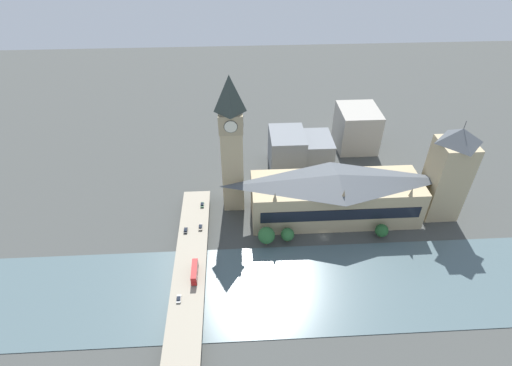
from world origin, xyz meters
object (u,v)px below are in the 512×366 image
Objects in this scene: clock_tower at (232,143)px; car_northbound_mid at (201,227)px; car_northbound_tail at (202,205)px; road_bridge at (188,287)px; car_southbound_lead at (186,230)px; parliament_hall at (336,196)px; car_northbound_lead at (179,299)px; victoria_tower at (448,173)px; double_decker_bus_mid at (195,272)px.

car_northbound_mid is (-24.41, 17.42, -34.92)m from clock_tower.
car_northbound_mid is 1.10× the size of car_northbound_tail.
car_southbound_lead is (34.13, 3.81, 1.68)m from road_bridge.
parliament_hall is 96.50m from car_northbound_lead.
clock_tower is at bearing 83.58° from victoria_tower.
car_northbound_lead is at bearing 156.69° from road_bridge.
car_southbound_lead is (41.69, 0.55, -0.03)m from car_northbound_lead.
car_southbound_lead is at bearing 136.68° from clock_tower.
double_decker_bus_mid is at bearing 179.06° from car_northbound_tail.
car_northbound_tail is (48.58, -0.80, -2.02)m from double_decker_bus_mid.
double_decker_bus_mid is 48.63m from car_northbound_tail.
clock_tower reaches higher than car_northbound_lead.
parliament_hall reaches higher than car_northbound_lead.
clock_tower reaches higher than road_bridge.
road_bridge is 8.41m from car_northbound_lead.
car_northbound_mid is 7.71m from car_southbound_lead.
car_northbound_mid is at bearing 144.49° from clock_tower.
car_northbound_mid is (30.93, -0.84, -2.00)m from double_decker_bus_mid.
car_southbound_lead is (-1.97, 7.45, -0.11)m from car_northbound_mid.
clock_tower is at bearing 76.90° from parliament_hall.
car_northbound_tail is (-6.76, 17.46, -34.94)m from clock_tower.
car_southbound_lead is at bearing 6.37° from road_bridge.
car_northbound_lead is (-7.56, 3.26, 1.71)m from road_bridge.
victoria_tower reaches higher than car_northbound_lead.
car_southbound_lead is at bearing 99.86° from parliament_hall.
victoria_tower reaches higher than car_southbound_lead.
car_northbound_lead is 0.94× the size of car_southbound_lead.
car_northbound_tail is (61.30, -6.86, 0.06)m from car_northbound_lead.
parliament_hall is 72.39m from car_northbound_tail.
car_northbound_tail is 1.00× the size of car_southbound_lead.
double_decker_bus_mid is at bearing 178.44° from car_northbound_mid.
parliament_hall is 22.68× the size of car_northbound_lead.
parliament_hall is 62.03m from clock_tower.
clock_tower reaches higher than car_northbound_tail.
parliament_hall is 1.57× the size of victoria_tower.
car_northbound_mid reaches higher than road_bridge.
car_northbound_mid is (43.66, -6.90, 0.08)m from car_northbound_lead.
road_bridge is 11.09× the size of double_decker_bus_mid.
road_bridge is 31.88× the size of car_southbound_lead.
clock_tower is 19.64× the size of car_northbound_lead.
victoria_tower is 14.45× the size of car_northbound_lead.
car_northbound_tail is at bearing -0.94° from double_decker_bus_mid.
car_northbound_mid is 17.65m from car_northbound_tail.
clock_tower is (12.63, 54.28, 27.24)m from parliament_hall.
car_northbound_lead is at bearing 112.19° from victoria_tower.
car_northbound_mid is at bearing -5.77° from road_bridge.
victoria_tower is 13.60× the size of car_northbound_tail.
victoria_tower is at bearing -84.23° from car_southbound_lead.
clock_tower is at bearing -35.51° from car_northbound_mid.
car_northbound_tail is (5.86, 71.74, -7.70)m from parliament_hall.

